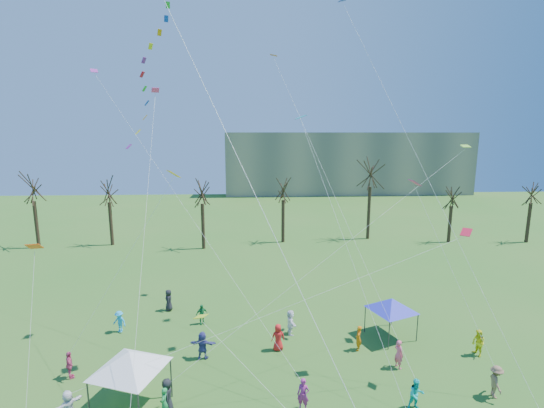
{
  "coord_description": "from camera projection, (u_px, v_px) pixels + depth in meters",
  "views": [
    {
      "loc": [
        -1.7,
        -13.21,
        14.31
      ],
      "look_at": [
        -0.76,
        5.0,
        11.0
      ],
      "focal_mm": 25.0,
      "sensor_mm": 36.0,
      "label": 1
    }
  ],
  "objects": [
    {
      "name": "distant_building",
      "position": [
        346.0,
        163.0,
        95.97
      ],
      "size": [
        60.0,
        14.0,
        15.0
      ],
      "primitive_type": "cube",
      "color": "gray",
      "rests_on": "ground"
    },
    {
      "name": "bare_tree_row",
      "position": [
        280.0,
        193.0,
        49.86
      ],
      "size": [
        69.92,
        9.37,
        11.5
      ],
      "color": "black",
      "rests_on": "ground"
    },
    {
      "name": "big_box_kite",
      "position": [
        156.0,
        72.0,
        18.14
      ],
      "size": [
        5.81,
        6.07,
        23.76
      ],
      "color": "red",
      "rests_on": "ground"
    },
    {
      "name": "canopy_tent_white",
      "position": [
        130.0,
        360.0,
        19.56
      ],
      "size": [
        4.23,
        4.23,
        3.36
      ],
      "color": "#3F3F44",
      "rests_on": "ground"
    },
    {
      "name": "canopy_tent_blue",
      "position": [
        392.0,
        304.0,
        26.89
      ],
      "size": [
        3.63,
        3.63,
        2.93
      ],
      "color": "#3F3F44",
      "rests_on": "ground"
    },
    {
      "name": "festival_crowd",
      "position": [
        269.0,
        366.0,
        22.33
      ],
      "size": [
        26.53,
        17.45,
        1.86
      ],
      "color": "red",
      "rests_on": "ground"
    },
    {
      "name": "small_kites_aloft",
      "position": [
        262.0,
        162.0,
        23.59
      ],
      "size": [
        27.93,
        18.32,
        32.95
      ],
      "color": "#F0470C",
      "rests_on": "ground"
    }
  ]
}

